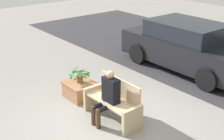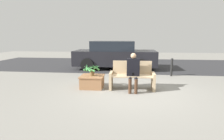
{
  "view_description": "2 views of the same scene",
  "coord_description": "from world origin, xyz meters",
  "px_view_note": "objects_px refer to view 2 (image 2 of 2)",
  "views": [
    {
      "loc": [
        5.01,
        -3.86,
        3.91
      ],
      "look_at": [
        -0.63,
        0.69,
        0.95
      ],
      "focal_mm": 50.0,
      "sensor_mm": 36.0,
      "label": 1
    },
    {
      "loc": [
        -0.12,
        -5.74,
        1.81
      ],
      "look_at": [
        -0.78,
        0.57,
        0.6
      ],
      "focal_mm": 28.0,
      "sensor_mm": 36.0,
      "label": 2
    }
  ],
  "objects_px": {
    "bench": "(132,77)",
    "planter_box": "(92,81)",
    "potted_plant": "(92,69)",
    "bollard_post": "(172,67)",
    "person_seated": "(133,70)",
    "parked_car": "(115,55)"
  },
  "relations": [
    {
      "from": "planter_box",
      "to": "potted_plant",
      "type": "relative_size",
      "value": 1.32
    },
    {
      "from": "potted_plant",
      "to": "parked_car",
      "type": "height_order",
      "value": "parked_car"
    },
    {
      "from": "bench",
      "to": "parked_car",
      "type": "distance_m",
      "value": 4.03
    },
    {
      "from": "bench",
      "to": "parked_car",
      "type": "relative_size",
      "value": 0.34
    },
    {
      "from": "bench",
      "to": "bollard_post",
      "type": "distance_m",
      "value": 2.92
    },
    {
      "from": "bench",
      "to": "person_seated",
      "type": "height_order",
      "value": "person_seated"
    },
    {
      "from": "person_seated",
      "to": "potted_plant",
      "type": "height_order",
      "value": "person_seated"
    },
    {
      "from": "parked_car",
      "to": "potted_plant",
      "type": "bearing_deg",
      "value": -96.77
    },
    {
      "from": "potted_plant",
      "to": "bollard_post",
      "type": "xyz_separation_m",
      "value": [
        3.28,
        2.26,
        -0.24
      ]
    },
    {
      "from": "bench",
      "to": "bollard_post",
      "type": "xyz_separation_m",
      "value": [
        1.85,
        2.25,
        -0.0
      ]
    },
    {
      "from": "bench",
      "to": "bollard_post",
      "type": "bearing_deg",
      "value": 50.58
    },
    {
      "from": "person_seated",
      "to": "parked_car",
      "type": "height_order",
      "value": "parked_car"
    },
    {
      "from": "potted_plant",
      "to": "bollard_post",
      "type": "bearing_deg",
      "value": 34.61
    },
    {
      "from": "person_seated",
      "to": "planter_box",
      "type": "distance_m",
      "value": 1.54
    },
    {
      "from": "planter_box",
      "to": "potted_plant",
      "type": "height_order",
      "value": "potted_plant"
    },
    {
      "from": "person_seated",
      "to": "potted_plant",
      "type": "bearing_deg",
      "value": 173.08
    },
    {
      "from": "parked_car",
      "to": "bench",
      "type": "bearing_deg",
      "value": -76.16
    },
    {
      "from": "bench",
      "to": "potted_plant",
      "type": "height_order",
      "value": "bench"
    },
    {
      "from": "person_seated",
      "to": "bollard_post",
      "type": "bearing_deg",
      "value": 53.28
    },
    {
      "from": "bench",
      "to": "planter_box",
      "type": "distance_m",
      "value": 1.43
    },
    {
      "from": "planter_box",
      "to": "bench",
      "type": "bearing_deg",
      "value": 0.29
    },
    {
      "from": "person_seated",
      "to": "bench",
      "type": "bearing_deg",
      "value": 99.78
    }
  ]
}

